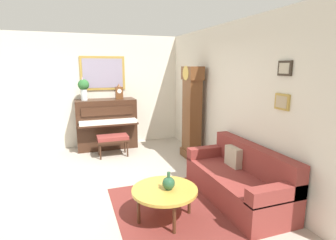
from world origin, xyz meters
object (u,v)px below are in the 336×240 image
(piano, at_px, (107,124))
(couch, at_px, (239,180))
(grandfather_clock, at_px, (192,115))
(green_jug, at_px, (169,183))
(piano_bench, at_px, (113,139))
(coffee_table, at_px, (165,191))
(mantel_clock, at_px, (119,92))
(flower_vase, at_px, (84,87))

(piano, xyz_separation_m, couch, (3.41, 1.57, -0.31))
(grandfather_clock, xyz_separation_m, green_jug, (2.19, -1.33, -0.45))
(green_jug, bearing_deg, couch, 97.79)
(piano_bench, xyz_separation_m, couch, (2.70, 1.53, -0.09))
(couch, relative_size, green_jug, 7.92)
(piano_bench, distance_m, grandfather_clock, 1.87)
(piano, relative_size, coffee_table, 1.64)
(couch, bearing_deg, mantel_clock, -160.18)
(mantel_clock, distance_m, flower_vase, 0.84)
(coffee_table, xyz_separation_m, flower_vase, (-3.55, -0.81, 1.14))
(piano_bench, height_order, grandfather_clock, grandfather_clock)
(coffee_table, bearing_deg, piano_bench, -174.41)
(piano, relative_size, flower_vase, 2.48)
(couch, height_order, green_jug, couch)
(coffee_table, bearing_deg, grandfather_clock, 147.62)
(piano_bench, relative_size, mantel_clock, 1.84)
(grandfather_clock, bearing_deg, coffee_table, -32.38)
(grandfather_clock, bearing_deg, mantel_clock, -135.62)
(couch, height_order, coffee_table, couch)
(mantel_clock, distance_m, green_jug, 3.68)
(piano_bench, relative_size, green_jug, 2.92)
(couch, xyz_separation_m, flower_vase, (-3.41, -2.06, 1.22))
(piano, height_order, flower_vase, flower_vase)
(coffee_table, height_order, flower_vase, flower_vase)
(piano, distance_m, flower_vase, 1.04)
(coffee_table, height_order, mantel_clock, mantel_clock)
(flower_vase, bearing_deg, grandfather_clock, 57.67)
(piano, xyz_separation_m, green_jug, (3.58, 0.36, -0.10))
(couch, height_order, mantel_clock, mantel_clock)
(piano_bench, bearing_deg, flower_vase, -143.21)
(couch, distance_m, flower_vase, 4.17)
(piano, distance_m, coffee_table, 3.57)
(piano, bearing_deg, grandfather_clock, 50.70)
(mantel_clock, height_order, flower_vase, flower_vase)
(couch, relative_size, coffee_table, 2.16)
(piano_bench, distance_m, green_jug, 2.88)
(green_jug, bearing_deg, piano, -174.19)
(flower_vase, bearing_deg, piano_bench, 36.79)
(grandfather_clock, relative_size, green_jug, 8.46)
(piano, bearing_deg, couch, 24.67)
(piano, distance_m, grandfather_clock, 2.21)
(couch, height_order, flower_vase, flower_vase)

